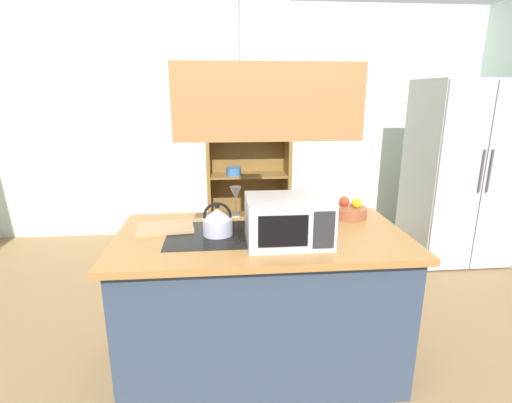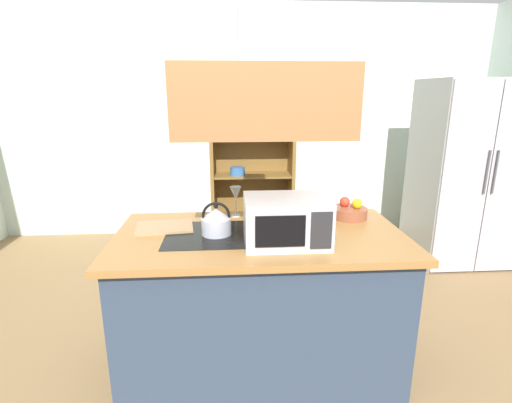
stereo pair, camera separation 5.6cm
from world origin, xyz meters
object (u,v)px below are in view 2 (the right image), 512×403
object	(u,v)px
dish_cabinet	(252,167)
cutting_board	(165,227)
kettle	(216,221)
wine_glass_on_counter	(236,194)
fruit_bowl	(349,211)
microwave	(286,221)
refrigerator	(465,174)

from	to	relation	value
dish_cabinet	cutting_board	size ratio (longest dim) A/B	5.64
kettle	wine_glass_on_counter	size ratio (longest dim) A/B	0.95
fruit_bowl	microwave	bearing A→B (deg)	-139.33
microwave	fruit_bowl	distance (m)	0.65
kettle	fruit_bowl	size ratio (longest dim) A/B	0.84
dish_cabinet	microwave	size ratio (longest dim) A/B	4.17
cutting_board	microwave	distance (m)	0.78
fruit_bowl	kettle	bearing A→B (deg)	-163.41
dish_cabinet	kettle	world-z (taller)	dish_cabinet
kettle	refrigerator	bearing A→B (deg)	32.01
cutting_board	microwave	bearing A→B (deg)	-21.76
kettle	microwave	world-z (taller)	microwave
kettle	wine_glass_on_counter	xyz separation A→B (m)	(0.12, 0.35, 0.07)
kettle	microwave	distance (m)	0.42
dish_cabinet	fruit_bowl	size ratio (longest dim) A/B	8.18
wine_glass_on_counter	kettle	bearing A→B (deg)	-109.20
refrigerator	microwave	bearing A→B (deg)	-140.68
cutting_board	fruit_bowl	distance (m)	1.21
dish_cabinet	cutting_board	world-z (taller)	dish_cabinet
kettle	cutting_board	size ratio (longest dim) A/B	0.58
refrigerator	wine_glass_on_counter	distance (m)	2.63
refrigerator	wine_glass_on_counter	world-z (taller)	refrigerator
kettle	microwave	bearing A→B (deg)	-22.03
refrigerator	dish_cabinet	world-z (taller)	dish_cabinet
refrigerator	dish_cabinet	bearing A→B (deg)	157.88
refrigerator	cutting_board	world-z (taller)	refrigerator
cutting_board	wine_glass_on_counter	distance (m)	0.52
kettle	cutting_board	world-z (taller)	kettle
dish_cabinet	kettle	distance (m)	2.43
wine_glass_on_counter	fruit_bowl	size ratio (longest dim) A/B	0.88
cutting_board	microwave	size ratio (longest dim) A/B	0.74
refrigerator	dish_cabinet	distance (m)	2.28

